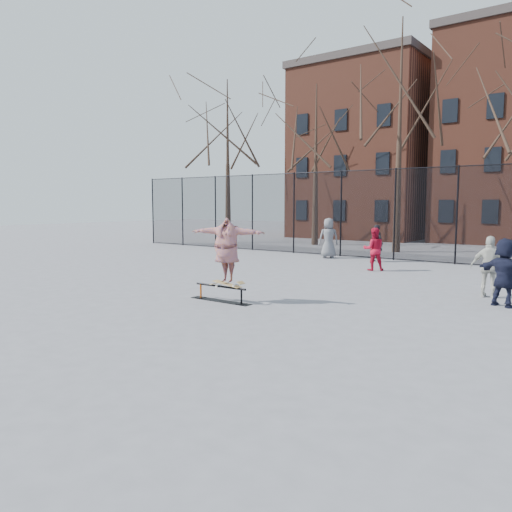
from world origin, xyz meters
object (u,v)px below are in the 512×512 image
Objects in this scene: skateboard at (227,284)px; bystander_red at (374,249)px; skate_rail at (220,295)px; skater at (227,250)px; bystander_grey at (329,238)px; bystander_navy at (505,272)px; bystander_black at (377,243)px; bystander_white at (490,267)px.

skateboard is 7.84m from bystander_red.
skater is at bearing -0.00° from skate_rail.
skate_rail is 7.88m from bystander_red.
bystander_grey is at bearing 104.34° from skate_rail.
bystander_grey reaches higher than bystander_navy.
bystander_grey reaches higher than skate_rail.
skater is 6.73m from bystander_navy.
skate_rail is at bearing 52.28° from bystander_red.
skateboard is at bearing 66.99° from bystander_grey.
bystander_navy is (8.58, -6.97, -0.08)m from bystander_grey.
bystander_black reaches higher than skate_rail.
bystander_white reaches higher than bystander_black.
skater reaches higher than bystander_red.
bystander_black is (-0.61, 10.58, -0.52)m from skater.
bystander_grey reaches higher than skateboard.
bystander_navy is (5.88, 3.61, 0.67)m from skate_rail.
skater reaches higher than skate_rail.
skate_rail is 1.13× the size of bystander_white.
skater is 1.24× the size of bystander_red.
bystander_navy is at bearing 102.44° from bystander_grey.
skate_rail is 2.10× the size of skateboard.
skater reaches higher than bystander_grey.
bystander_white reaches higher than skate_rail.
skater reaches higher than skateboard.
bystander_white is (5.33, 4.64, 0.65)m from skate_rail.
skateboard is 0.56× the size of bystander_black.
bystander_white is 0.98× the size of bystander_navy.
skateboard is 0.45× the size of skater.
bystander_black is 0.97× the size of bystander_white.
bystander_grey is at bearing 88.22° from skater.
bystander_red is at bearing 102.40° from bystander_grey.
bystander_grey is 11.06m from bystander_navy.
bystander_white is (5.11, 4.64, 0.36)m from skateboard.
bystander_black is 0.95× the size of bystander_navy.
bystander_black is at bearing -101.47° from bystander_red.
bystander_grey is at bearing -40.88° from bystander_white.
bystander_navy is at bearing 15.33° from skater.
skate_rail is 6.93m from bystander_navy.
bystander_red is (3.39, -2.76, -0.12)m from bystander_grey.
skateboard is 6.72m from bystander_navy.
bystander_grey is 4.38m from bystander_red.
bystander_black is 9.37m from bystander_navy.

